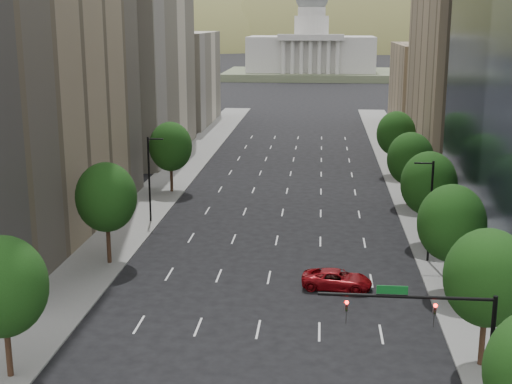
% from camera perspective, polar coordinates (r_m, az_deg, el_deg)
% --- Properties ---
extents(sidewalk_left, '(6.00, 200.00, 0.15)m').
position_cam_1_polar(sidewalk_left, '(70.37, -11.04, -3.44)').
color(sidewalk_left, slate).
rests_on(sidewalk_left, ground).
extents(sidewalk_right, '(6.00, 200.00, 0.15)m').
position_cam_1_polar(sidewalk_right, '(68.61, 14.75, -4.10)').
color(sidewalk_right, slate).
rests_on(sidewalk_right, ground).
extents(midrise_cream_left, '(14.00, 30.00, 35.00)m').
position_cam_1_polar(midrise_cream_left, '(111.29, -10.03, 12.01)').
color(midrise_cream_left, beige).
rests_on(midrise_cream_left, ground).
extents(filler_left, '(14.00, 26.00, 18.00)m').
position_cam_1_polar(filler_left, '(143.84, -6.43, 9.12)').
color(filler_left, beige).
rests_on(filler_left, ground).
extents(parking_tan_right, '(14.00, 30.00, 30.00)m').
position_cam_1_polar(parking_tan_right, '(106.66, 16.93, 10.22)').
color(parking_tan_right, '#8C7759').
rests_on(parking_tan_right, ground).
extents(filler_right, '(14.00, 26.00, 16.00)m').
position_cam_1_polar(filler_right, '(139.59, 14.07, 8.24)').
color(filler_right, '#8C7759').
rests_on(filler_right, ground).
extents(tree_right_1, '(5.20, 5.20, 8.75)m').
position_cam_1_polar(tree_right_1, '(44.24, 18.19, -6.61)').
color(tree_right_1, '#382316').
rests_on(tree_right_1, ground).
extents(tree_right_2, '(5.20, 5.20, 8.61)m').
position_cam_1_polar(tree_right_2, '(55.46, 15.52, -2.45)').
color(tree_right_2, '#382316').
rests_on(tree_right_2, ground).
extents(tree_right_3, '(5.20, 5.20, 8.89)m').
position_cam_1_polar(tree_right_3, '(66.85, 13.79, 0.66)').
color(tree_right_3, '#382316').
rests_on(tree_right_3, ground).
extents(tree_right_4, '(5.20, 5.20, 8.46)m').
position_cam_1_polar(tree_right_4, '(80.51, 12.36, 2.63)').
color(tree_right_4, '#382316').
rests_on(tree_right_4, ground).
extents(tree_right_5, '(5.20, 5.20, 8.75)m').
position_cam_1_polar(tree_right_5, '(96.11, 11.25, 4.65)').
color(tree_right_5, '#382316').
rests_on(tree_right_5, ground).
extents(tree_left_0, '(5.20, 5.20, 8.75)m').
position_cam_1_polar(tree_left_0, '(43.26, -19.78, -7.21)').
color(tree_left_0, '#382316').
rests_on(tree_left_0, ground).
extents(tree_left_1, '(5.20, 5.20, 8.97)m').
position_cam_1_polar(tree_left_1, '(61.01, -12.00, -0.42)').
color(tree_left_1, '#382316').
rests_on(tree_left_1, ground).
extents(tree_left_2, '(5.20, 5.20, 8.68)m').
position_cam_1_polar(tree_left_2, '(85.67, -6.92, 3.67)').
color(tree_left_2, '#382316').
rests_on(tree_left_2, ground).
extents(streetlight_rn, '(1.70, 0.20, 9.00)m').
position_cam_1_polar(streetlight_rn, '(62.22, 13.87, -1.31)').
color(streetlight_rn, black).
rests_on(streetlight_rn, ground).
extents(streetlight_ln, '(1.70, 0.20, 9.00)m').
position_cam_1_polar(streetlight_ln, '(73.29, -8.58, 1.22)').
color(streetlight_ln, black).
rests_on(streetlight_ln, ground).
extents(traffic_signal, '(9.12, 0.40, 7.38)m').
position_cam_1_polar(traffic_signal, '(38.32, 14.94, -10.54)').
color(traffic_signal, black).
rests_on(traffic_signal, ground).
extents(capitol, '(60.00, 40.00, 35.20)m').
position_cam_1_polar(capitol, '(254.44, 4.46, 11.09)').
color(capitol, '#596647').
rests_on(capitol, ground).
extents(foothills, '(720.00, 413.00, 263.00)m').
position_cam_1_polar(foothills, '(607.41, 8.24, 8.20)').
color(foothills, olive).
rests_on(foothills, ground).
extents(car_red_far, '(5.74, 3.13, 1.52)m').
position_cam_1_polar(car_red_far, '(56.13, 6.56, -7.03)').
color(car_red_far, maroon).
rests_on(car_red_far, ground).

